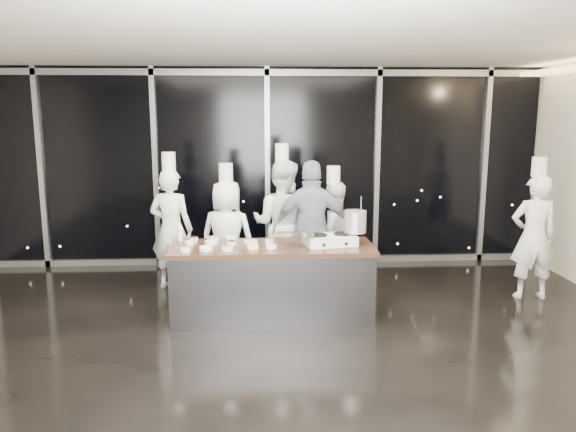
{
  "coord_description": "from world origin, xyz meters",
  "views": [
    {
      "loc": [
        -0.17,
        -5.7,
        2.51
      ],
      "look_at": [
        0.21,
        1.2,
        1.21
      ],
      "focal_mm": 35.0,
      "sensor_mm": 36.0,
      "label": 1
    }
  ],
  "objects_px": {
    "chef_far_left": "(171,228)",
    "chef_right": "(333,234)",
    "stove": "(330,240)",
    "demo_counter": "(272,281)",
    "chef_side": "(533,236)",
    "chef_left": "(227,236)",
    "frying_pan": "(304,233)",
    "stock_pot": "(355,222)",
    "chef_center": "(282,223)",
    "guest": "(313,229)"
  },
  "relations": [
    {
      "from": "chef_left",
      "to": "stock_pot",
      "type": "bearing_deg",
      "value": 165.34
    },
    {
      "from": "guest",
      "to": "chef_left",
      "type": "bearing_deg",
      "value": -5.52
    },
    {
      "from": "demo_counter",
      "to": "chef_center",
      "type": "relative_size",
      "value": 1.19
    },
    {
      "from": "chef_far_left",
      "to": "guest",
      "type": "relative_size",
      "value": 1.05
    },
    {
      "from": "stove",
      "to": "chef_left",
      "type": "relative_size",
      "value": 0.36
    },
    {
      "from": "chef_center",
      "to": "stove",
      "type": "bearing_deg",
      "value": 131.68
    },
    {
      "from": "chef_left",
      "to": "chef_right",
      "type": "distance_m",
      "value": 1.51
    },
    {
      "from": "chef_left",
      "to": "guest",
      "type": "bearing_deg",
      "value": -173.14
    },
    {
      "from": "stock_pot",
      "to": "chef_left",
      "type": "bearing_deg",
      "value": 150.09
    },
    {
      "from": "chef_center",
      "to": "chef_side",
      "type": "xyz_separation_m",
      "value": [
        3.34,
        -0.73,
        -0.06
      ]
    },
    {
      "from": "stock_pot",
      "to": "guest",
      "type": "relative_size",
      "value": 0.14
    },
    {
      "from": "frying_pan",
      "to": "chef_far_left",
      "type": "bearing_deg",
      "value": 134.27
    },
    {
      "from": "demo_counter",
      "to": "chef_right",
      "type": "height_order",
      "value": "chef_right"
    },
    {
      "from": "stock_pot",
      "to": "demo_counter",
      "type": "bearing_deg",
      "value": -176.61
    },
    {
      "from": "guest",
      "to": "chef_right",
      "type": "relative_size",
      "value": 1.06
    },
    {
      "from": "chef_center",
      "to": "chef_side",
      "type": "bearing_deg",
      "value": -173.94
    },
    {
      "from": "stove",
      "to": "frying_pan",
      "type": "relative_size",
      "value": 1.33
    },
    {
      "from": "stove",
      "to": "stock_pot",
      "type": "height_order",
      "value": "stock_pot"
    },
    {
      "from": "stock_pot",
      "to": "chef_side",
      "type": "relative_size",
      "value": 0.14
    },
    {
      "from": "chef_far_left",
      "to": "chef_right",
      "type": "bearing_deg",
      "value": -166.25
    },
    {
      "from": "chef_left",
      "to": "chef_center",
      "type": "xyz_separation_m",
      "value": [
        0.77,
        0.26,
        0.12
      ]
    },
    {
      "from": "demo_counter",
      "to": "frying_pan",
      "type": "relative_size",
      "value": 5.0
    },
    {
      "from": "chef_far_left",
      "to": "guest",
      "type": "height_order",
      "value": "chef_far_left"
    },
    {
      "from": "chef_left",
      "to": "guest",
      "type": "xyz_separation_m",
      "value": [
        1.17,
        -0.17,
        0.13
      ]
    },
    {
      "from": "stove",
      "to": "chef_side",
      "type": "distance_m",
      "value": 2.85
    },
    {
      "from": "chef_far_left",
      "to": "stove",
      "type": "bearing_deg",
      "value": 164.5
    },
    {
      "from": "chef_left",
      "to": "chef_side",
      "type": "relative_size",
      "value": 0.94
    },
    {
      "from": "demo_counter",
      "to": "frying_pan",
      "type": "xyz_separation_m",
      "value": [
        0.38,
        -0.05,
        0.61
      ]
    },
    {
      "from": "stove",
      "to": "chef_side",
      "type": "relative_size",
      "value": 0.34
    },
    {
      "from": "stove",
      "to": "chef_center",
      "type": "relative_size",
      "value": 0.32
    },
    {
      "from": "chef_left",
      "to": "demo_counter",
      "type": "bearing_deg",
      "value": 136.16
    },
    {
      "from": "stove",
      "to": "frying_pan",
      "type": "distance_m",
      "value": 0.35
    },
    {
      "from": "chef_left",
      "to": "chef_center",
      "type": "bearing_deg",
      "value": -146.26
    },
    {
      "from": "guest",
      "to": "chef_side",
      "type": "xyz_separation_m",
      "value": [
        2.94,
        -0.3,
        -0.07
      ]
    },
    {
      "from": "stove",
      "to": "chef_right",
      "type": "relative_size",
      "value": 0.38
    },
    {
      "from": "guest",
      "to": "chef_right",
      "type": "height_order",
      "value": "guest"
    },
    {
      "from": "chef_right",
      "to": "chef_left",
      "type": "bearing_deg",
      "value": -9.18
    },
    {
      "from": "chef_center",
      "to": "stock_pot",
      "type": "bearing_deg",
      "value": 143.84
    },
    {
      "from": "chef_left",
      "to": "chef_side",
      "type": "xyz_separation_m",
      "value": [
        4.11,
        -0.47,
        0.06
      ]
    },
    {
      "from": "chef_left",
      "to": "chef_right",
      "type": "xyz_separation_m",
      "value": [
        1.49,
        0.2,
        -0.03
      ]
    },
    {
      "from": "chef_far_left",
      "to": "chef_right",
      "type": "height_order",
      "value": "chef_far_left"
    },
    {
      "from": "demo_counter",
      "to": "stove",
      "type": "xyz_separation_m",
      "value": [
        0.71,
        0.01,
        0.51
      ]
    },
    {
      "from": "chef_center",
      "to": "guest",
      "type": "xyz_separation_m",
      "value": [
        0.4,
        -0.43,
        0.01
      ]
    },
    {
      "from": "frying_pan",
      "to": "chef_side",
      "type": "xyz_separation_m",
      "value": [
        3.13,
        0.57,
        -0.2
      ]
    },
    {
      "from": "demo_counter",
      "to": "chef_left",
      "type": "bearing_deg",
      "value": 120.9
    },
    {
      "from": "chef_far_left",
      "to": "stock_pot",
      "type": "bearing_deg",
      "value": 168.83
    },
    {
      "from": "chef_far_left",
      "to": "chef_left",
      "type": "xyz_separation_m",
      "value": [
        0.8,
        -0.24,
        -0.08
      ]
    },
    {
      "from": "stove",
      "to": "frying_pan",
      "type": "xyz_separation_m",
      "value": [
        -0.33,
        -0.06,
        0.1
      ]
    },
    {
      "from": "stove",
      "to": "chef_far_left",
      "type": "relative_size",
      "value": 0.34
    },
    {
      "from": "demo_counter",
      "to": "chef_side",
      "type": "distance_m",
      "value": 3.58
    }
  ]
}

